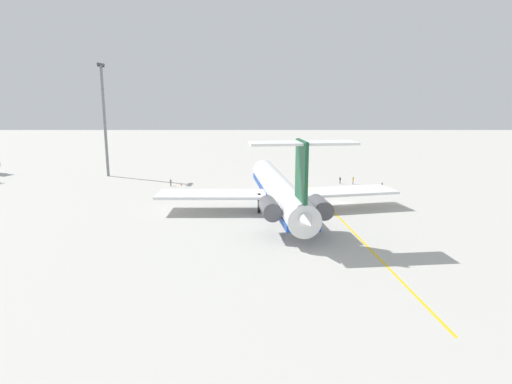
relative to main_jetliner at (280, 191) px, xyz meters
The scene contains 9 objects.
ground 14.28m from the main_jetliner, 59.22° to the right, with size 384.34×384.34×0.00m, color #B7B5AD.
main_jetliner is the anchor object (origin of this frame).
ground_crew_near_nose 31.50m from the main_jetliner, 35.39° to the right, with size 0.41×0.28×1.76m.
ground_crew_near_tail 33.31m from the main_jetliner, 44.71° to the left, with size 0.26×0.39×1.65m.
ground_crew_portside 29.84m from the main_jetliner, 50.61° to the right, with size 0.27×0.42×1.66m.
ground_crew_starboard 30.73m from the main_jetliner, 30.13° to the right, with size 0.34×0.29×1.64m.
safety_cone_nose 32.44m from the main_jetliner, 40.96° to the left, with size 0.40×0.40×0.55m, color #EA590F.
taxiway_centreline 10.19m from the main_jetliner, 81.75° to the right, with size 86.59×0.36×0.01m, color gold.
light_mast 56.66m from the main_jetliner, 48.59° to the left, with size 4.00×0.70×27.66m.
Camera 1 is at (-82.99, 16.04, 19.67)m, focal length 31.59 mm.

